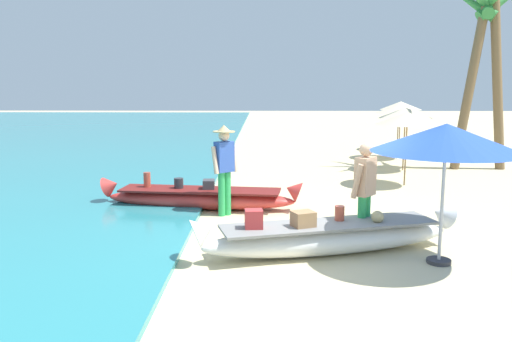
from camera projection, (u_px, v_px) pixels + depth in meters
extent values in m
plane|color=beige|center=(308.00, 245.00, 8.80)|extent=(80.00, 80.00, 0.00)
ellipsoid|color=white|center=(329.00, 239.00, 8.35)|extent=(4.13, 1.81, 0.47)
cone|color=white|center=(441.00, 213.00, 8.80)|extent=(0.52, 0.54, 0.52)
cone|color=white|center=(204.00, 230.00, 7.81)|extent=(0.52, 0.54, 0.52)
cube|color=gray|center=(330.00, 224.00, 8.31)|extent=(3.51, 1.65, 0.04)
cube|color=#B73333|center=(254.00, 220.00, 8.02)|extent=(0.29, 0.26, 0.30)
cube|color=#9E754C|center=(303.00, 220.00, 8.12)|extent=(0.41, 0.39, 0.25)
cylinder|color=#B74C38|center=(340.00, 214.00, 8.46)|extent=(0.15, 0.15, 0.26)
sphere|color=tan|center=(378.00, 217.00, 8.38)|extent=(0.20, 0.20, 0.20)
ellipsoid|color=red|center=(200.00, 199.00, 11.30)|extent=(4.10, 1.19, 0.41)
cone|color=red|center=(293.00, 190.00, 11.01)|extent=(0.46, 0.49, 0.51)
cone|color=red|center=(111.00, 185.00, 11.51)|extent=(0.46, 0.49, 0.51)
cube|color=maroon|center=(200.00, 190.00, 11.27)|extent=(3.46, 1.14, 0.04)
cylinder|color=#B74C38|center=(147.00, 180.00, 11.46)|extent=(0.15, 0.15, 0.34)
cylinder|color=#2D2D33|center=(179.00, 184.00, 11.35)|extent=(0.20, 0.20, 0.24)
cube|color=#424247|center=(209.00, 185.00, 11.30)|extent=(0.26, 0.33, 0.21)
cylinder|color=green|center=(227.00, 193.00, 10.74)|extent=(0.14, 0.14, 0.90)
cylinder|color=green|center=(222.00, 194.00, 10.66)|extent=(0.14, 0.14, 0.90)
cube|color=#3356B2|center=(224.00, 157.00, 10.57)|extent=(0.42, 0.39, 0.61)
cylinder|color=beige|center=(234.00, 158.00, 10.70)|extent=(0.19, 0.21, 0.55)
cylinder|color=beige|center=(215.00, 160.00, 10.43)|extent=(0.19, 0.21, 0.55)
sphere|color=beige|center=(224.00, 136.00, 10.50)|extent=(0.22, 0.22, 0.22)
cylinder|color=tan|center=(224.00, 132.00, 10.49)|extent=(0.44, 0.44, 0.02)
cone|color=tan|center=(224.00, 128.00, 10.48)|extent=(0.26, 0.26, 0.12)
cylinder|color=green|center=(362.00, 221.00, 8.67)|extent=(0.14, 0.14, 0.85)
cylinder|color=green|center=(366.00, 220.00, 8.78)|extent=(0.14, 0.14, 0.85)
cube|color=tan|center=(365.00, 176.00, 8.60)|extent=(0.40, 0.42, 0.63)
cylinder|color=tan|center=(357.00, 181.00, 8.45)|extent=(0.22, 0.20, 0.57)
cylinder|color=tan|center=(371.00, 177.00, 8.79)|extent=(0.22, 0.20, 0.57)
sphere|color=tan|center=(366.00, 150.00, 8.53)|extent=(0.22, 0.22, 0.22)
cylinder|color=#B7B7BC|center=(443.00, 195.00, 7.77)|extent=(0.05, 0.05, 2.08)
cone|color=blue|center=(446.00, 138.00, 7.63)|extent=(2.15, 2.15, 0.41)
cylinder|color=#333338|center=(439.00, 261.00, 7.94)|extent=(0.36, 0.36, 0.06)
cylinder|color=#8E6B47|center=(406.00, 149.00, 13.70)|extent=(0.04, 0.04, 1.90)
cone|color=beige|center=(407.00, 118.00, 13.57)|extent=(1.60, 1.60, 0.32)
cylinder|color=#8E6B47|center=(404.00, 139.00, 16.05)|extent=(0.04, 0.04, 1.90)
cone|color=beige|center=(405.00, 113.00, 15.91)|extent=(1.60, 1.60, 0.32)
cylinder|color=#8E6B47|center=(398.00, 132.00, 18.50)|extent=(0.04, 0.04, 1.90)
cone|color=beige|center=(399.00, 109.00, 18.37)|extent=(1.60, 1.60, 0.32)
cylinder|color=#8E6B47|center=(400.00, 126.00, 20.74)|extent=(0.04, 0.04, 1.90)
cone|color=beige|center=(401.00, 106.00, 20.60)|extent=(1.60, 1.60, 0.32)
cylinder|color=brown|center=(497.00, 58.00, 15.87)|extent=(0.99, 0.28, 6.76)
cylinder|color=brown|center=(471.00, 82.00, 16.01)|extent=(0.95, 0.28, 5.34)
cone|color=#337F3D|center=(502.00, 2.00, 15.65)|extent=(1.56, 0.53, 1.19)
cone|color=#337F3D|center=(485.00, 3.00, 16.10)|extent=(0.78, 1.88, 1.16)
cone|color=#337F3D|center=(471.00, 3.00, 15.82)|extent=(1.53, 1.04, 1.19)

